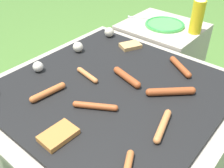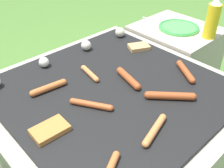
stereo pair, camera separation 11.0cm
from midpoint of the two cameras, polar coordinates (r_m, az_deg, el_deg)
The scene contains 16 objects.
ground_plane at distance 1.42m, azimuth -2.30°, elevation -15.38°, with size 14.00×14.00×0.00m, color #47702D.
grill at distance 1.26m, azimuth -2.54°, elevation -9.10°, with size 0.99×0.99×0.44m.
side_ledge at distance 1.82m, azimuth 8.60°, elevation 6.09°, with size 0.44×0.48×0.44m.
sausage_mid_left at distance 1.01m, azimuth -6.82°, elevation -4.90°, with size 0.10×0.16×0.02m.
sausage_back_right at distance 1.08m, azimuth 9.86°, elevation -1.71°, with size 0.15×0.16×0.03m.
sausage_front_center at distance 1.19m, azimuth -8.05°, elevation 1.87°, with size 0.04×0.14×0.02m.
sausage_front_left at distance 1.11m, azimuth -16.55°, elevation -1.83°, with size 0.17×0.05×0.03m.
sausage_back_center at distance 1.26m, azimuth 12.22°, elevation 3.61°, with size 0.11×0.15×0.03m.
sausage_mid_right at distance 1.15m, azimuth 0.50°, elevation 1.41°, with size 0.07×0.17×0.03m.
sausage_back_left at distance 0.93m, azimuth 7.65°, elevation -9.12°, with size 0.17×0.07×0.03m.
bread_slice_left at distance 1.43m, azimuth 1.81°, elevation 8.30°, with size 0.13×0.11×0.02m.
bread_slice_center at distance 0.93m, azimuth -15.03°, elevation -10.83°, with size 0.13×0.09×0.02m.
mushroom_row at distance 1.33m, azimuth -13.36°, elevation 6.00°, with size 0.79×0.06×0.05m.
plate_colorful at distance 1.72m, azimuth 9.60°, elevation 12.65°, with size 0.25×0.25×0.02m.
condiment_bottle at distance 1.62m, azimuth 16.26°, elevation 14.17°, with size 0.07×0.07×0.23m.
fork_utensil at distance 1.82m, azimuth 4.30°, elevation 14.17°, with size 0.10×0.17×0.01m.
Camera 1 is at (-0.69, -0.58, 1.11)m, focal length 42.00 mm.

